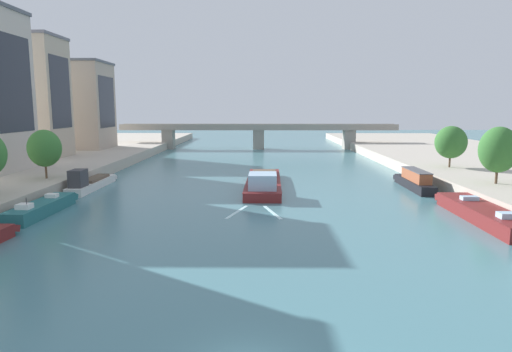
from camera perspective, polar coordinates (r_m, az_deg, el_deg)
The scene contains 13 objects.
quay_left at distance 83.47m, azimuth -29.48°, elevation 0.91°, with size 36.00×170.00×1.78m, color #B7AD9E.
barge_midriver at distance 58.93m, azimuth 0.95°, elevation -0.77°, with size 4.88×21.17×2.89m.
wake_behind_barge at distance 45.79m, azimuth -0.18°, elevation -4.62°, with size 5.60×5.95×0.03m.
moored_boat_left_lone at distance 49.74m, azimuth -25.52°, elevation -3.63°, with size 2.55×11.66×2.37m.
moored_boat_left_end at distance 62.22m, azimuth -20.34°, elevation -0.80°, with size 2.34×13.31×3.08m.
moored_boat_right_second at distance 47.45m, azimuth 26.92°, elevation -4.26°, with size 3.48×15.98×2.44m.
moored_boat_right_midway at distance 62.30m, azimuth 19.51°, elevation -0.56°, with size 2.13×12.23×2.59m.
tree_left_end_of_row at distance 61.52m, azimuth -25.29°, elevation 3.20°, with size 4.03×4.03×6.09m.
tree_right_far at distance 58.88m, azimuth 28.46°, elevation 2.95°, with size 4.34×4.34×6.63m.
tree_right_past_mid at distance 72.22m, azimuth 23.53°, elevation 3.96°, with size 4.56×4.56×6.12m.
building_left_tall at distance 89.32m, azimuth -26.73°, elevation 8.97°, with size 11.11×9.99×21.24m.
building_left_middle at distance 105.78m, azimuth -22.18°, elevation 8.34°, with size 15.02×12.25×18.61m.
bridge_far at distance 115.80m, azimuth 0.32°, elevation 5.53°, with size 70.56×4.40×6.40m.
Camera 1 is at (0.53, -16.60, 10.54)m, focal length 31.47 mm.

